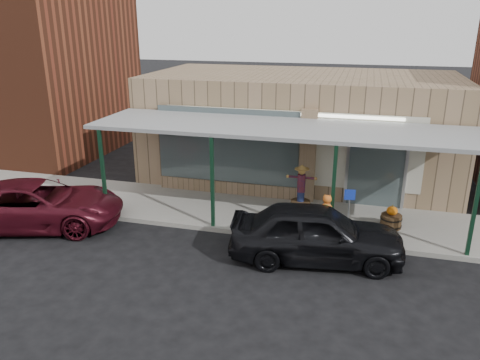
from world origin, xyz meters
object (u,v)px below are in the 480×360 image
(handicap_sign, at_px, (349,207))
(car_maroon, at_px, (37,204))
(barrel_scarecrow, at_px, (301,197))
(parked_sedan, at_px, (316,233))
(barrel_pumpkin, at_px, (391,220))

(handicap_sign, distance_m, car_maroon, 9.62)
(barrel_scarecrow, relative_size, parked_sedan, 0.34)
(barrel_scarecrow, xyz_separation_m, barrel_pumpkin, (2.86, -0.41, -0.30))
(car_maroon, bearing_deg, barrel_scarecrow, -87.17)
(handicap_sign, bearing_deg, barrel_scarecrow, 129.75)
(parked_sedan, bearing_deg, barrel_pumpkin, -49.08)
(barrel_scarecrow, distance_m, car_maroon, 8.42)
(handicap_sign, bearing_deg, parked_sedan, -128.27)
(barrel_scarecrow, distance_m, handicap_sign, 2.19)
(barrel_scarecrow, height_order, car_maroon, barrel_scarecrow)
(barrel_scarecrow, height_order, barrel_pumpkin, barrel_scarecrow)
(barrel_pumpkin, distance_m, car_maroon, 11.07)
(handicap_sign, bearing_deg, barrel_pumpkin, 31.73)
(barrel_pumpkin, distance_m, handicap_sign, 1.79)
(barrel_scarecrow, height_order, handicap_sign, barrel_scarecrow)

